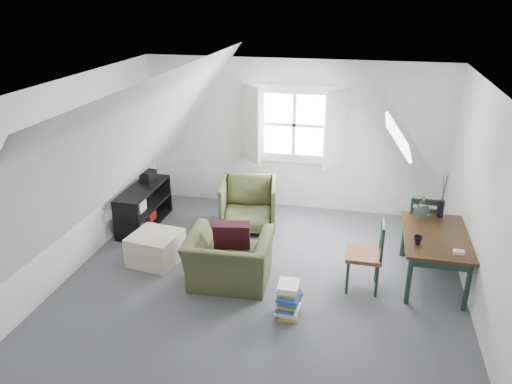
% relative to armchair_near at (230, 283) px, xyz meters
% --- Properties ---
extents(floor, '(5.50, 5.50, 0.00)m').
position_rel_armchair_near_xyz_m(floor, '(0.41, -0.14, 0.00)').
color(floor, '#4D4E52').
rests_on(floor, ground).
extents(ceiling, '(5.50, 5.50, 0.00)m').
position_rel_armchair_near_xyz_m(ceiling, '(0.41, -0.14, 2.50)').
color(ceiling, white).
rests_on(ceiling, wall_back).
extents(wall_back, '(5.00, 0.00, 5.00)m').
position_rel_armchair_near_xyz_m(wall_back, '(0.41, 2.61, 1.25)').
color(wall_back, silver).
rests_on(wall_back, ground).
extents(wall_front, '(5.00, 0.00, 5.00)m').
position_rel_armchair_near_xyz_m(wall_front, '(0.41, -2.89, 1.25)').
color(wall_front, silver).
rests_on(wall_front, ground).
extents(wall_left, '(0.00, 5.50, 5.50)m').
position_rel_armchair_near_xyz_m(wall_left, '(-2.09, -0.14, 1.25)').
color(wall_left, silver).
rests_on(wall_left, ground).
extents(wall_right, '(0.00, 5.50, 5.50)m').
position_rel_armchair_near_xyz_m(wall_right, '(2.91, -0.14, 1.25)').
color(wall_right, silver).
rests_on(wall_right, ground).
extents(slope_left, '(3.19, 5.50, 4.48)m').
position_rel_armchair_near_xyz_m(slope_left, '(-1.14, -0.14, 1.78)').
color(slope_left, white).
rests_on(slope_left, wall_left).
extents(slope_right, '(3.19, 5.50, 4.48)m').
position_rel_armchair_near_xyz_m(slope_right, '(1.96, -0.14, 1.78)').
color(slope_right, white).
rests_on(slope_right, wall_right).
extents(dormer_window, '(1.71, 0.35, 1.30)m').
position_rel_armchair_near_xyz_m(dormer_window, '(0.41, 2.53, 1.45)').
color(dormer_window, white).
rests_on(dormer_window, wall_back).
extents(skylight, '(0.35, 0.75, 0.47)m').
position_rel_armchair_near_xyz_m(skylight, '(1.96, 1.16, 1.75)').
color(skylight, white).
rests_on(skylight, slope_right).
extents(armchair_near, '(1.07, 0.95, 0.67)m').
position_rel_armchair_near_xyz_m(armchair_near, '(0.00, 0.00, 0.00)').
color(armchair_near, '#3F4627').
rests_on(armchair_near, floor).
extents(armchair_far, '(0.98, 1.00, 0.79)m').
position_rel_armchair_near_xyz_m(armchair_far, '(-0.14, 1.61, 0.00)').
color(armchair_far, '#3F4627').
rests_on(armchair_far, floor).
extents(throw_pillow, '(0.50, 0.34, 0.48)m').
position_rel_armchair_near_xyz_m(throw_pillow, '(-0.00, 0.15, 0.58)').
color(throw_pillow, '#3B101B').
rests_on(throw_pillow, armchair_near).
extents(ottoman, '(0.70, 0.70, 0.41)m').
position_rel_armchair_near_xyz_m(ottoman, '(-1.13, 0.31, 0.21)').
color(ottoman, '#C2B692').
rests_on(ottoman, floor).
extents(dining_table, '(0.79, 1.32, 0.66)m').
position_rel_armchair_near_xyz_m(dining_table, '(2.52, 0.62, 0.57)').
color(dining_table, '#301F0F').
rests_on(dining_table, floor).
extents(demijohn, '(0.21, 0.21, 0.29)m').
position_rel_armchair_near_xyz_m(demijohn, '(2.37, 1.07, 0.78)').
color(demijohn, silver).
rests_on(demijohn, dining_table).
extents(vase_twigs, '(0.08, 0.09, 0.60)m').
position_rel_armchair_near_xyz_m(vase_twigs, '(2.62, 1.17, 0.79)').
color(vase_twigs, black).
rests_on(vase_twigs, dining_table).
extents(cup, '(0.12, 0.12, 0.10)m').
position_rel_armchair_near_xyz_m(cup, '(2.27, 0.32, 0.66)').
color(cup, black).
rests_on(cup, dining_table).
extents(paper_box, '(0.12, 0.08, 0.04)m').
position_rel_armchair_near_xyz_m(paper_box, '(2.72, 0.17, 0.68)').
color(paper_box, white).
rests_on(paper_box, dining_table).
extents(dining_chair_far, '(0.42, 0.42, 0.89)m').
position_rel_armchair_near_xyz_m(dining_chair_far, '(2.41, 1.36, 0.47)').
color(dining_chair_far, brown).
rests_on(dining_chair_far, floor).
extents(dining_chair_near, '(0.43, 0.43, 0.93)m').
position_rel_armchair_near_xyz_m(dining_chair_near, '(1.69, 0.26, 0.48)').
color(dining_chair_near, brown).
rests_on(dining_chair_near, floor).
extents(media_shelf, '(0.42, 1.25, 0.64)m').
position_rel_armchair_near_xyz_m(media_shelf, '(-1.76, 1.30, 0.29)').
color(media_shelf, black).
rests_on(media_shelf, floor).
extents(electronics_box, '(0.21, 0.27, 0.20)m').
position_rel_armchair_near_xyz_m(electronics_box, '(-1.76, 1.60, 0.73)').
color(electronics_box, black).
rests_on(electronics_box, media_shelf).
extents(magazine_stack, '(0.30, 0.36, 0.41)m').
position_rel_armchair_near_xyz_m(magazine_stack, '(0.84, -0.51, 0.20)').
color(magazine_stack, '#B29933').
rests_on(magazine_stack, floor).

